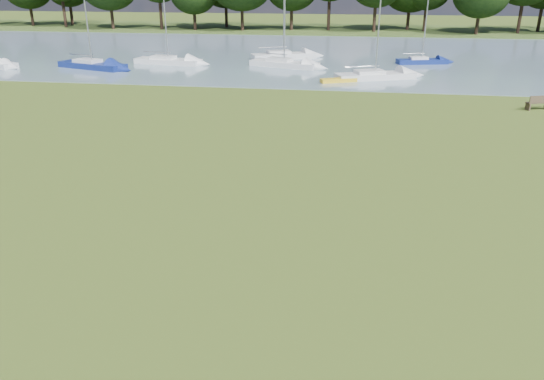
# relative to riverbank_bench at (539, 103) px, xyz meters

# --- Properties ---
(ground) EXTENTS (220.00, 220.00, 0.00)m
(ground) POSITION_rel_riverbank_bench_xyz_m (-14.18, -17.70, -0.51)
(ground) COLOR #606627
(river) EXTENTS (220.00, 40.00, 0.10)m
(river) POSITION_rel_riverbank_bench_xyz_m (-14.18, 24.30, -0.51)
(river) COLOR gray
(river) RESTS_ON ground
(far_bank) EXTENTS (220.00, 20.00, 0.40)m
(far_bank) POSITION_rel_riverbank_bench_xyz_m (-14.18, 54.30, -0.51)
(far_bank) COLOR #4C6626
(far_bank) RESTS_ON ground
(riverbank_bench) EXTENTS (1.70, 0.99, 1.01)m
(riverbank_bench) POSITION_rel_riverbank_bench_xyz_m (0.00, 0.00, 0.00)
(riverbank_bench) COLOR brown
(riverbank_bench) RESTS_ON ground
(kayak) EXTENTS (3.26, 2.03, 0.32)m
(kayak) POSITION_rel_riverbank_bench_xyz_m (-13.56, 7.84, -0.29)
(kayak) COLOR yellow
(kayak) RESTS_ON river
(sailboat_0) EXTENTS (7.10, 4.06, 7.97)m
(sailboat_0) POSITION_rel_riverbank_bench_xyz_m (-19.26, 15.14, 0.02)
(sailboat_0) COLOR silver
(sailboat_0) RESTS_ON river
(sailboat_1) EXTENTS (7.11, 4.33, 9.65)m
(sailboat_1) POSITION_rel_riverbank_bench_xyz_m (-10.60, 9.72, 0.02)
(sailboat_1) COLOR silver
(sailboat_1) RESTS_ON river
(sailboat_2) EXTENTS (7.08, 2.97, 8.32)m
(sailboat_2) POSITION_rel_riverbank_bench_xyz_m (-31.17, 15.20, 0.01)
(sailboat_2) COLOR silver
(sailboat_2) RESTS_ON river
(sailboat_7) EXTENTS (5.28, 2.62, 6.57)m
(sailboat_7) POSITION_rel_riverbank_bench_xyz_m (-5.64, 19.13, -0.03)
(sailboat_7) COLOR navy
(sailboat_7) RESTS_ON river
(sailboat_8) EXTENTS (7.41, 4.17, 8.91)m
(sailboat_8) POSITION_rel_riverbank_bench_xyz_m (-37.49, 11.40, 0.04)
(sailboat_8) COLOR navy
(sailboat_8) RESTS_ON river
(sailboat_9) EXTENTS (7.03, 4.53, 9.07)m
(sailboat_9) POSITION_rel_riverbank_bench_xyz_m (-20.01, 20.38, 0.07)
(sailboat_9) COLOR silver
(sailboat_9) RESTS_ON river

